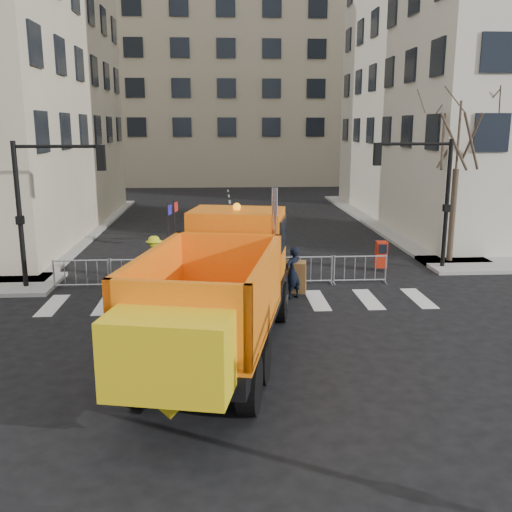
{
  "coord_description": "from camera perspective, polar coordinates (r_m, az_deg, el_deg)",
  "views": [
    {
      "loc": [
        -0.85,
        -13.24,
        5.89
      ],
      "look_at": [
        0.18,
        2.5,
        2.29
      ],
      "focal_mm": 40.0,
      "sensor_mm": 36.0,
      "label": 1
    }
  ],
  "objects": [
    {
      "name": "ground",
      "position": [
        14.52,
        -0.06,
        -11.1
      ],
      "size": [
        120.0,
        120.0,
        0.0
      ],
      "primitive_type": "plane",
      "color": "black",
      "rests_on": "ground"
    },
    {
      "name": "sidewalk_back",
      "position": [
        22.52,
        -1.44,
        -2.12
      ],
      "size": [
        64.0,
        5.0,
        0.15
      ],
      "primitive_type": "cube",
      "color": "gray",
      "rests_on": "ground"
    },
    {
      "name": "building_far",
      "position": [
        65.53,
        -3.12,
        18.19
      ],
      "size": [
        30.0,
        18.0,
        24.0
      ],
      "primitive_type": "cube",
      "color": "tan",
      "rests_on": "ground"
    },
    {
      "name": "traffic_light_left",
      "position": [
        22.17,
        -22.55,
        3.59
      ],
      "size": [
        0.18,
        0.18,
        5.4
      ],
      "primitive_type": "cylinder",
      "color": "black",
      "rests_on": "ground"
    },
    {
      "name": "traffic_light_right",
      "position": [
        24.79,
        18.53,
        4.8
      ],
      "size": [
        0.18,
        0.18,
        5.4
      ],
      "primitive_type": "cylinder",
      "color": "black",
      "rests_on": "ground"
    },
    {
      "name": "crowd_barriers",
      "position": [
        21.51,
        -3.35,
        -1.54
      ],
      "size": [
        12.6,
        0.6,
        1.1
      ],
      "primitive_type": null,
      "color": "#9EA0A5",
      "rests_on": "ground"
    },
    {
      "name": "street_tree",
      "position": [
        25.87,
        19.31,
        7.39
      ],
      "size": [
        3.0,
        3.0,
        7.5
      ],
      "primitive_type": null,
      "color": "#382B21",
      "rests_on": "ground"
    },
    {
      "name": "plow_truck",
      "position": [
        14.37,
        -3.62,
        -3.26
      ],
      "size": [
        5.27,
        11.45,
        4.3
      ],
      "rotation": [
        0.0,
        0.0,
        1.36
      ],
      "color": "black",
      "rests_on": "ground"
    },
    {
      "name": "cop_a",
      "position": [
        19.8,
        3.72,
        -1.69
      ],
      "size": [
        0.81,
        0.76,
        1.86
      ],
      "primitive_type": "imported",
      "rotation": [
        0.0,
        0.0,
        3.79
      ],
      "color": "black",
      "rests_on": "ground"
    },
    {
      "name": "cop_b",
      "position": [
        18.78,
        -3.98,
        -2.23
      ],
      "size": [
        1.13,
        0.96,
        2.03
      ],
      "primitive_type": "imported",
      "rotation": [
        0.0,
        0.0,
        2.93
      ],
      "color": "black",
      "rests_on": "ground"
    },
    {
      "name": "cop_c",
      "position": [
        20.83,
        -1.25,
        -0.64
      ],
      "size": [
        1.01,
        1.31,
        2.07
      ],
      "primitive_type": "imported",
      "rotation": [
        0.0,
        0.0,
        4.23
      ],
      "color": "black",
      "rests_on": "ground"
    },
    {
      "name": "worker",
      "position": [
        22.19,
        -10.1,
        -0.13
      ],
      "size": [
        1.16,
        0.77,
        1.67
      ],
      "primitive_type": "imported",
      "rotation": [
        0.0,
        0.0,
        0.15
      ],
      "color": "#CFD318",
      "rests_on": "sidewalk_back"
    },
    {
      "name": "newspaper_box",
      "position": [
        24.19,
        12.4,
        0.16
      ],
      "size": [
        0.46,
        0.42,
        1.1
      ],
      "primitive_type": "cube",
      "rotation": [
        0.0,
        0.0,
        -0.04
      ],
      "color": "red",
      "rests_on": "sidewalk_back"
    }
  ]
}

